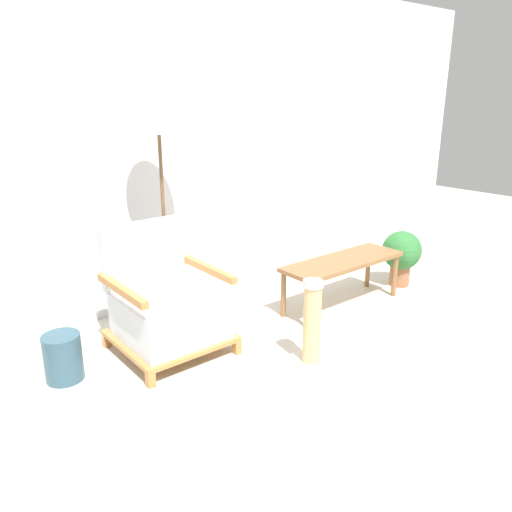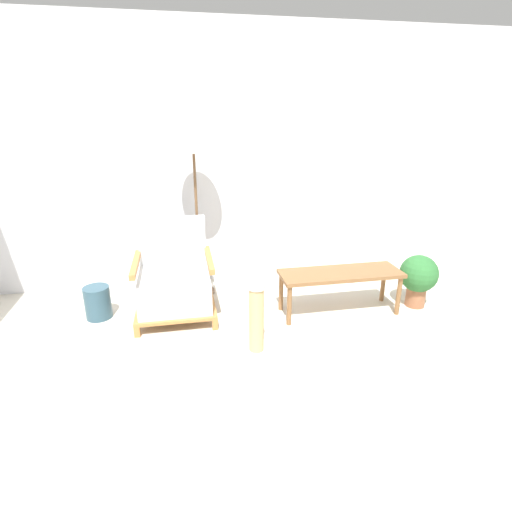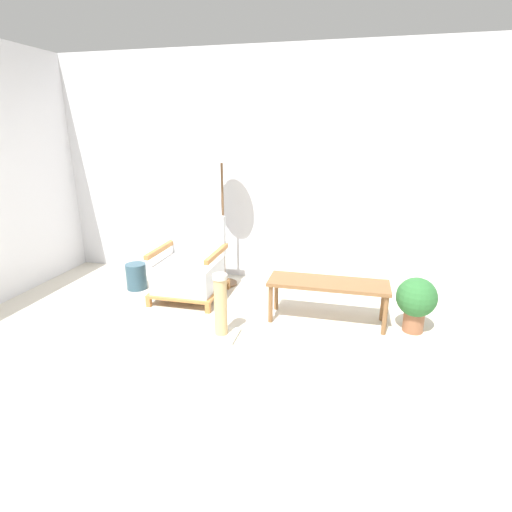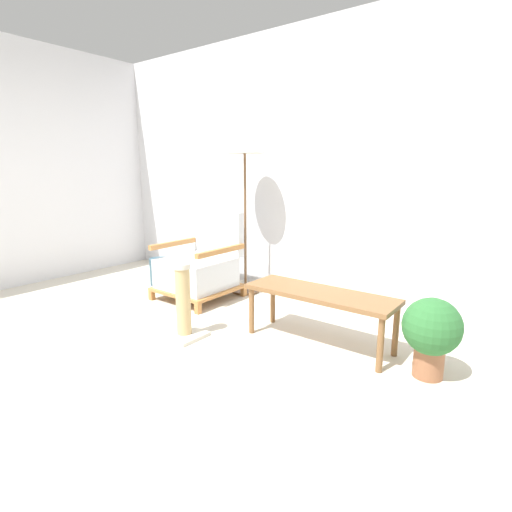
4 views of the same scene
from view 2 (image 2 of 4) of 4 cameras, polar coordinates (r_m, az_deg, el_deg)
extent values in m
plane|color=beige|center=(2.85, 0.55, -19.72)|extent=(14.00, 14.00, 0.00)
cube|color=silver|center=(4.36, -5.16, 13.54)|extent=(8.00, 0.06, 2.70)
cube|color=#B2753D|center=(3.63, -16.62, -10.29)|extent=(0.05, 0.05, 0.10)
cube|color=#B2753D|center=(3.61, -5.88, -9.66)|extent=(0.05, 0.05, 0.10)
cube|color=#B2753D|center=(4.22, -15.86, -5.80)|extent=(0.05, 0.05, 0.10)
cube|color=#B2753D|center=(4.21, -6.73, -5.24)|extent=(0.05, 0.05, 0.10)
cube|color=#B2753D|center=(3.87, -11.34, -6.77)|extent=(0.72, 0.72, 0.03)
cube|color=silver|center=(3.78, -11.51, -4.70)|extent=(0.64, 0.62, 0.29)
cube|color=silver|center=(3.97, -11.87, 2.25)|extent=(0.64, 0.08, 0.46)
cube|color=#B2753D|center=(3.73, -16.85, -1.13)|extent=(0.05, 0.66, 0.05)
cube|color=#B2753D|center=(3.71, -6.70, -0.48)|extent=(0.05, 0.66, 0.05)
cylinder|color=brown|center=(4.34, -7.91, -5.02)|extent=(0.30, 0.30, 0.03)
cylinder|color=brown|center=(4.09, -8.38, 4.39)|extent=(0.03, 0.03, 1.45)
cone|color=#B2AD9E|center=(3.95, -9.01, 16.28)|extent=(0.42, 0.42, 0.24)
cube|color=brown|center=(3.82, 12.01, -2.46)|extent=(1.15, 0.38, 0.04)
cylinder|color=brown|center=(3.61, 4.78, -7.06)|extent=(0.04, 0.04, 0.38)
cylinder|color=brown|center=(4.01, 19.70, -5.38)|extent=(0.04, 0.04, 0.38)
cylinder|color=brown|center=(3.87, 3.60, -5.11)|extent=(0.04, 0.04, 0.38)
cylinder|color=brown|center=(4.25, 17.71, -3.74)|extent=(0.04, 0.04, 0.38)
cylinder|color=#2D4C5B|center=(4.02, -21.68, -6.18)|extent=(0.24, 0.24, 0.31)
cylinder|color=#935B3D|center=(4.29, 21.81, -5.43)|extent=(0.19, 0.19, 0.19)
sphere|color=#2D6B33|center=(4.20, 22.24, -2.34)|extent=(0.37, 0.37, 0.37)
cube|color=beige|center=(3.29, 0.06, -13.41)|extent=(0.29, 0.29, 0.03)
cylinder|color=tan|center=(3.15, 0.06, -9.10)|extent=(0.12, 0.12, 0.53)
cylinder|color=beige|center=(3.02, 0.07, -4.33)|extent=(0.13, 0.13, 0.04)
camera|label=1|loc=(1.75, -79.41, 0.93)|focal=35.00mm
camera|label=3|loc=(1.65, 92.53, -0.98)|focal=28.00mm
camera|label=4|loc=(2.92, 63.53, -1.35)|focal=28.00mm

